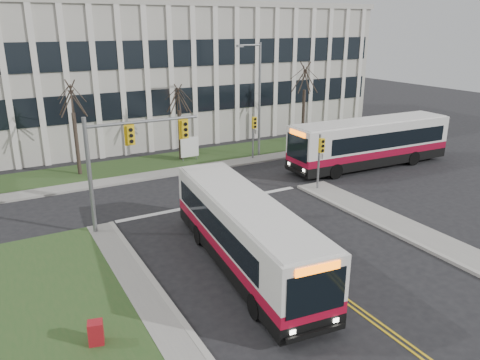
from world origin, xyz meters
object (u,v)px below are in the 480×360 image
object	(u,v)px
streetlight	(258,94)
bus_cross	(370,144)
directory_sign	(190,147)
newspaper_box_red	(96,334)
bus_main	(245,234)

from	to	relation	value
streetlight	bus_cross	bearing A→B (deg)	-47.78
directory_sign	newspaper_box_red	distance (m)	22.90
newspaper_box_red	bus_cross	bearing A→B (deg)	40.42
streetlight	bus_cross	distance (m)	9.67
bus_cross	newspaper_box_red	distance (m)	26.19
bus_cross	newspaper_box_red	size ratio (longest dim) A/B	14.10
directory_sign	bus_main	size ratio (longest dim) A/B	0.17
bus_main	newspaper_box_red	distance (m)	7.64
directory_sign	streetlight	bearing A→B (deg)	-13.23
bus_main	bus_cross	size ratio (longest dim) A/B	0.89
streetlight	newspaper_box_red	world-z (taller)	streetlight
bus_cross	newspaper_box_red	world-z (taller)	bus_cross
directory_sign	newspaper_box_red	size ratio (longest dim) A/B	2.11
streetlight	bus_main	bearing A→B (deg)	-122.69
directory_sign	newspaper_box_red	bearing A→B (deg)	-121.13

